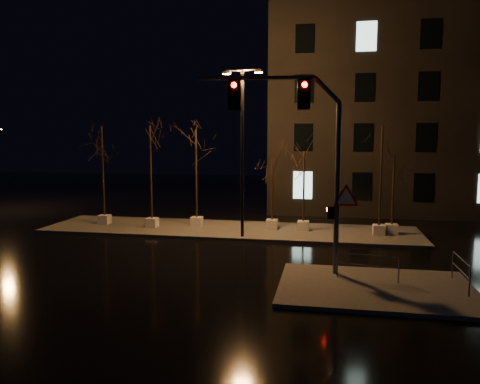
# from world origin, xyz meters

# --- Properties ---
(ground) EXTENTS (90.00, 90.00, 0.00)m
(ground) POSITION_xyz_m (0.00, 0.00, 0.00)
(ground) COLOR black
(ground) RESTS_ON ground
(median) EXTENTS (22.00, 5.00, 0.15)m
(median) POSITION_xyz_m (0.00, 6.00, 0.07)
(median) COLOR #4A4742
(median) RESTS_ON ground
(sidewalk_corner) EXTENTS (7.00, 5.00, 0.15)m
(sidewalk_corner) POSITION_xyz_m (7.50, -3.50, 0.07)
(sidewalk_corner) COLOR #4A4742
(sidewalk_corner) RESTS_ON ground
(building) EXTENTS (25.00, 12.00, 15.00)m
(building) POSITION_xyz_m (14.00, 18.00, 7.50)
(building) COLOR black
(building) RESTS_ON ground
(tree_0) EXTENTS (1.80, 1.80, 6.23)m
(tree_0) POSITION_xyz_m (-7.95, 6.08, 4.88)
(tree_0) COLOR silver
(tree_0) RESTS_ON median
(tree_1) EXTENTS (1.80, 1.80, 6.24)m
(tree_1) POSITION_xyz_m (-4.64, 5.60, 4.88)
(tree_1) COLOR silver
(tree_1) RESTS_ON median
(tree_2) EXTENTS (1.80, 1.80, 5.99)m
(tree_2) POSITION_xyz_m (-2.10, 6.47, 4.69)
(tree_2) COLOR silver
(tree_2) RESTS_ON median
(tree_3) EXTENTS (1.80, 1.80, 4.30)m
(tree_3) POSITION_xyz_m (2.52, 6.41, 3.41)
(tree_3) COLOR silver
(tree_3) RESTS_ON median
(tree_4) EXTENTS (1.80, 1.80, 4.70)m
(tree_4) POSITION_xyz_m (4.36, 6.28, 3.72)
(tree_4) COLOR silver
(tree_4) RESTS_ON median
(tree_5) EXTENTS (1.80, 1.80, 6.18)m
(tree_5) POSITION_xyz_m (8.55, 5.86, 4.83)
(tree_5) COLOR silver
(tree_5) RESTS_ON median
(tree_6) EXTENTS (1.80, 1.80, 4.55)m
(tree_6) POSITION_xyz_m (9.28, 6.20, 3.60)
(tree_6) COLOR silver
(tree_6) RESTS_ON median
(traffic_signal_mast) EXTENTS (6.29, 0.95, 7.73)m
(traffic_signal_mast) POSITION_xyz_m (4.82, -2.30, 5.23)
(traffic_signal_mast) COLOR #54565B
(traffic_signal_mast) RESTS_ON sidewalk_corner
(streetlight_main) EXTENTS (2.23, 0.55, 8.93)m
(streetlight_main) POSITION_xyz_m (1.17, 4.06, 5.30)
(streetlight_main) COLOR black
(streetlight_main) RESTS_ON median
(guard_rail_a) EXTENTS (2.27, 0.43, 0.99)m
(guard_rail_a) POSITION_xyz_m (7.25, -2.78, 0.80)
(guard_rail_a) COLOR #54565B
(guard_rail_a) RESTS_ON sidewalk_corner
(guard_rail_b) EXTENTS (0.07, 2.23, 1.05)m
(guard_rail_b) POSITION_xyz_m (10.50, -2.98, 0.83)
(guard_rail_b) COLOR #54565B
(guard_rail_b) RESTS_ON sidewalk_corner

